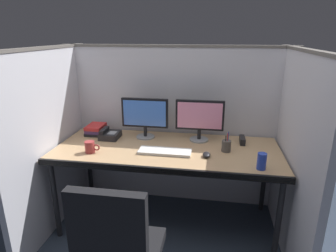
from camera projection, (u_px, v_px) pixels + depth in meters
The scene contains 15 objects.
ground_plane at pixel (161, 243), 2.41m from camera, with size 8.00×8.00×0.00m, color #2D3847.
cubicle_partition_rear at pixel (174, 126), 2.86m from camera, with size 2.21×0.06×1.57m.
cubicle_partition_left at pixel (53, 140), 2.50m from camera, with size 0.06×1.41×1.57m.
cubicle_partition_right at pixel (293, 155), 2.20m from camera, with size 0.06×1.41×1.57m.
desk at pixel (167, 154), 2.46m from camera, with size 1.90×0.80×0.74m.
monitor_left at pixel (145, 115), 2.63m from camera, with size 0.43×0.17×0.37m.
monitor_right at pixel (200, 118), 2.56m from camera, with size 0.43×0.17×0.37m.
keyboard_main at pixel (165, 152), 2.35m from camera, with size 0.43×0.15×0.02m, color silver.
computer_mouse at pixel (207, 155), 2.28m from camera, with size 0.06×0.10×0.04m.
coffee_mug at pixel (90, 147), 2.35m from camera, with size 0.13×0.08×0.09m.
pen_cup at pixel (226, 146), 2.37m from camera, with size 0.08×0.08×0.17m.
book_stack at pixel (96, 129), 2.78m from camera, with size 0.16×0.22×0.09m.
desk_phone at pixel (110, 135), 2.68m from camera, with size 0.17×0.19×0.09m.
red_stapler at pixel (242, 140), 2.56m from camera, with size 0.04×0.15×0.06m, color black.
soda_can at pixel (262, 161), 2.06m from camera, with size 0.07×0.07×0.12m, color #263FB2.
Camera 1 is at (0.38, -1.95, 1.68)m, focal length 30.76 mm.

